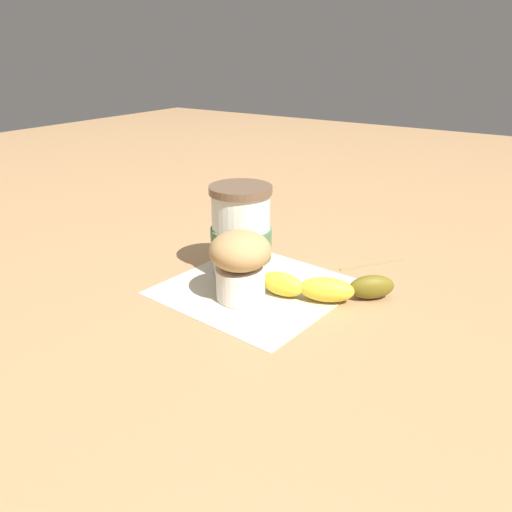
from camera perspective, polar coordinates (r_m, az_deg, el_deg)
ground_plane at (r=0.67m, az=0.00°, el=-3.69°), size 3.00×3.00×0.00m
paper_napkin at (r=0.66m, az=0.00°, el=-3.63°), size 0.24×0.24×0.00m
coffee_cup at (r=0.69m, az=-1.72°, el=2.61°), size 0.09×0.09×0.12m
muffin at (r=0.62m, az=-1.71°, el=-0.73°), size 0.08×0.08×0.09m
banana at (r=0.63m, az=8.02°, el=-3.60°), size 0.16×0.10×0.03m
wooden_stirrer at (r=0.75m, az=13.23°, el=-0.90°), size 0.07×0.09×0.00m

